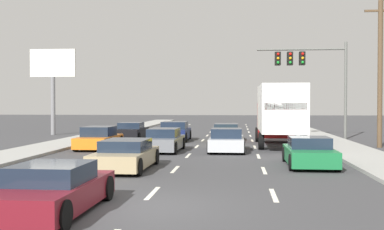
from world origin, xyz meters
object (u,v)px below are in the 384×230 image
Objects in this scene: car_orange at (99,139)px; car_tan at (126,155)px; car_silver at (227,141)px; traffic_signal_mast at (305,65)px; car_yellow at (226,133)px; box_truck at (279,111)px; car_gray at (164,141)px; car_green at (309,153)px; car_navy at (175,132)px; car_black at (131,132)px; car_maroon at (52,190)px; utility_pole_mid at (380,72)px; roadside_billboard at (53,74)px.

car_tan is (3.43, -8.23, -0.03)m from car_orange.
car_silver is (3.73, 7.36, 0.01)m from car_tan.
car_silver is 12.06m from traffic_signal_mast.
box_truck is at bearing -50.04° from car_yellow.
car_gray is at bearing 86.68° from car_tan.
car_orange is 0.95× the size of car_yellow.
car_green is at bearing -87.23° from box_truck.
car_silver is (3.32, 0.22, -0.02)m from car_gray.
car_black is at bearing 178.13° from car_navy.
car_yellow is at bearing 80.92° from car_maroon.
utility_pole_mid is at bearing 19.63° from car_silver.
car_navy is 10.51m from traffic_signal_mast.
box_truck is at bearing 177.76° from utility_pole_mid.
roadside_billboard is at bearing 121.70° from car_orange.
box_truck is 6.14m from utility_pole_mid.
car_gray is 14.69m from car_maroon.
car_orange is 1.06× the size of car_green.
car_yellow is (6.59, -0.13, -0.01)m from car_black.
roadside_billboard reaches higher than car_maroon.
roadside_billboard reaches higher than car_green.
car_tan is 1.09× the size of car_green.
car_maroon is at bearing -89.99° from car_navy.
box_truck reaches higher than car_yellow.
car_navy is (3.07, -0.10, 0.04)m from car_black.
traffic_signal_mast is (12.15, 2.41, 4.70)m from car_black.
car_silver is 6.72m from car_green.
car_silver reaches higher than car_yellow.
car_yellow is (3.53, 22.07, 0.02)m from car_maroon.
box_truck is 7.50m from traffic_signal_mast.
car_orange reaches higher than car_tan.
car_gray is 8.76m from car_green.
car_maroon is 0.51× the size of utility_pole_mid.
roadside_billboard is (-17.86, 18.31, 4.37)m from car_green.
car_orange reaches higher than car_yellow.
car_silver is 1.02× the size of car_green.
car_green is 10.99m from utility_pole_mid.
roadside_billboard is at bearing 138.87° from car_silver.
car_black is 8.27m from car_gray.
car_gray is at bearing -49.11° from roadside_billboard.
car_orange is 16.04m from traffic_signal_mast.
car_green is at bearing 12.60° from car_tan.
traffic_signal_mast reaches higher than car_maroon.
utility_pole_mid is (12.44, 18.01, 3.84)m from car_maroon.
roadside_billboard is at bearing 130.89° from car_gray.
car_black is 0.98× the size of car_gray.
car_green reaches higher than car_tan.
traffic_signal_mast reaches higher than car_navy.
traffic_signal_mast is at bearing 69.88° from box_truck.
car_green is at bearing -96.99° from traffic_signal_mast.
car_navy is at bearing -26.66° from roadside_billboard.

